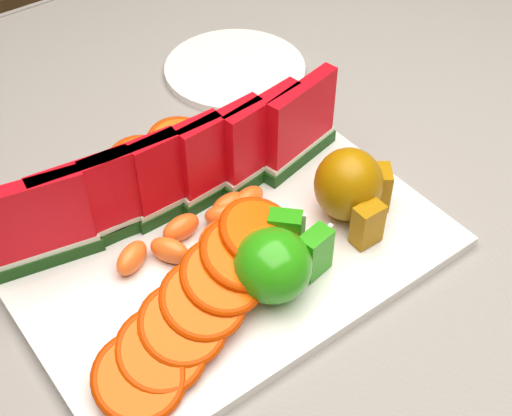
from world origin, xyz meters
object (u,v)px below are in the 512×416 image
(platter, at_px, (221,243))
(side_plate, at_px, (235,69))
(pear_cluster, at_px, (351,187))
(apple_cluster, at_px, (277,261))

(platter, distance_m, side_plate, 0.30)
(pear_cluster, xyz_separation_m, side_plate, (0.07, 0.29, -0.05))
(apple_cluster, relative_size, pear_cluster, 1.17)
(platter, relative_size, side_plate, 1.76)
(pear_cluster, distance_m, side_plate, 0.30)
(pear_cluster, bearing_deg, apple_cluster, -166.14)
(apple_cluster, bearing_deg, platter, 95.52)
(side_plate, bearing_deg, apple_cluster, -119.71)
(apple_cluster, relative_size, side_plate, 0.48)
(pear_cluster, bearing_deg, platter, 157.47)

